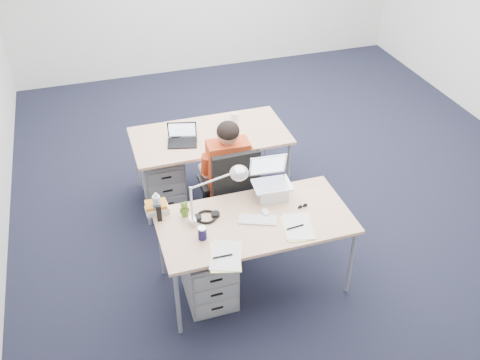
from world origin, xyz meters
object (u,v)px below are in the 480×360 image
at_px(office_chair, 230,210).
at_px(computer_mouse, 265,212).
at_px(can_koozie, 202,233).
at_px(sunglasses, 303,206).
at_px(book_stack, 157,207).
at_px(silver_laptop, 272,180).
at_px(drawer_pedestal_far, 163,177).
at_px(water_bottle, 157,204).
at_px(bear_figurine, 184,209).
at_px(far_cup, 235,118).
at_px(seated_person, 225,172).
at_px(drawer_pedestal_near, 209,273).
at_px(desk_near, 255,224).
at_px(wireless_keyboard, 257,220).
at_px(dark_laptop, 182,135).
at_px(cordless_phone, 159,213).
at_px(headphones, 206,216).
at_px(desk_lamp, 210,196).
at_px(desk_far, 210,138).

height_order(office_chair, computer_mouse, office_chair).
relative_size(office_chair, can_koozie, 9.46).
bearing_deg(sunglasses, book_stack, 156.22).
distance_m(silver_laptop, book_stack, 1.00).
relative_size(drawer_pedestal_far, water_bottle, 2.59).
bearing_deg(drawer_pedestal_far, book_stack, -101.30).
relative_size(drawer_pedestal_far, bear_figurine, 3.79).
bearing_deg(water_bottle, can_koozie, -55.23).
relative_size(office_chair, bear_figurine, 7.35).
distance_m(drawer_pedestal_far, far_cup, 0.99).
relative_size(drawer_pedestal_far, sunglasses, 5.90).
relative_size(seated_person, drawer_pedestal_near, 2.27).
relative_size(desk_near, far_cup, 14.69).
height_order(desk_near, wireless_keyboard, wireless_keyboard).
bearing_deg(dark_laptop, water_bottle, -99.22).
bearing_deg(cordless_phone, book_stack, 95.74).
bearing_deg(headphones, drawer_pedestal_near, -103.24).
height_order(seated_person, far_cup, seated_person).
relative_size(headphones, far_cup, 2.10).
xyz_separation_m(computer_mouse, cordless_phone, (-0.86, 0.18, 0.06)).
distance_m(headphones, sunglasses, 0.82).
distance_m(office_chair, drawer_pedestal_near, 0.83).
relative_size(desk_lamp, dark_laptop, 1.75).
relative_size(desk_far, drawer_pedestal_near, 2.91).
xyz_separation_m(desk_far, desk_lamp, (-0.34, -1.32, 0.30)).
relative_size(bear_figurine, desk_lamp, 0.29).
bearing_deg(desk_far, can_koozie, -106.96).
bearing_deg(drawer_pedestal_near, far_cup, 65.75).
bearing_deg(water_bottle, wireless_keyboard, -23.08).
bearing_deg(bear_figurine, seated_person, 30.43).
xyz_separation_m(seated_person, silver_laptop, (0.24, -0.61, 0.27)).
distance_m(wireless_keyboard, can_koozie, 0.49).
xyz_separation_m(drawer_pedestal_far, wireless_keyboard, (0.55, -1.47, 0.46)).
relative_size(computer_mouse, can_koozie, 0.90).
bearing_deg(can_koozie, headphones, 68.48).
bearing_deg(far_cup, desk_lamp, -113.92).
bearing_deg(desk_near, far_cup, 78.91).
distance_m(can_koozie, dark_laptop, 1.44).
distance_m(seated_person, dark_laptop, 0.60).
distance_m(desk_far, wireless_keyboard, 1.44).
bearing_deg(desk_lamp, book_stack, 124.05).
bearing_deg(wireless_keyboard, desk_near, 162.93).
height_order(drawer_pedestal_far, cordless_phone, cordless_phone).
relative_size(headphones, desk_lamp, 0.45).
bearing_deg(dark_laptop, desk_far, 29.50).
relative_size(wireless_keyboard, water_bottle, 1.43).
bearing_deg(sunglasses, seated_person, 109.44).
bearing_deg(far_cup, desk_far, -152.11).
bearing_deg(wireless_keyboard, drawer_pedestal_far, 132.14).
height_order(can_koozie, water_bottle, water_bottle).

